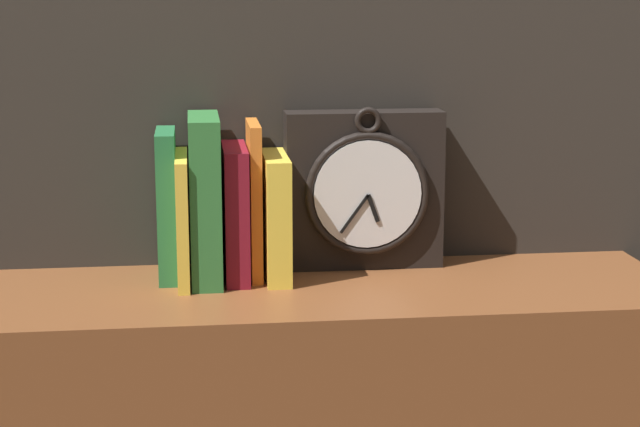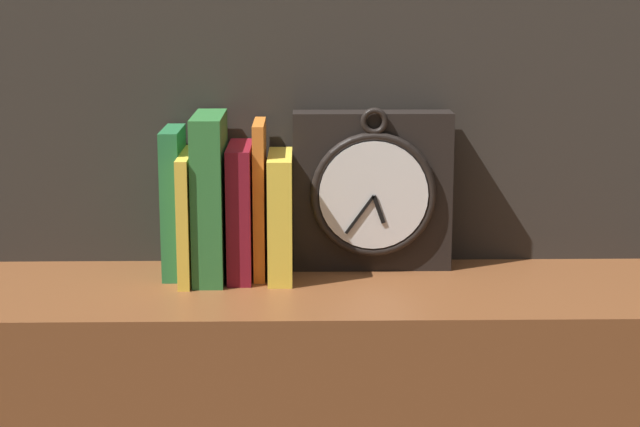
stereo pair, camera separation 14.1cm
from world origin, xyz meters
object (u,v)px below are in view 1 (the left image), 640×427
at_px(book_slot1_yellow, 183,218).
at_px(book_slot3_maroon, 236,212).
at_px(book_slot2_green, 205,199).
at_px(book_slot5_yellow, 276,216).
at_px(book_slot0_green, 167,205).
at_px(book_slot4_orange, 254,200).
at_px(clock, 364,190).

height_order(book_slot1_yellow, book_slot3_maroon, book_slot3_maroon).
xyz_separation_m(book_slot2_green, book_slot5_yellow, (0.10, 0.00, -0.03)).
bearing_deg(book_slot0_green, book_slot4_orange, -0.72).
relative_size(book_slot0_green, book_slot1_yellow, 1.18).
distance_m(book_slot0_green, book_slot2_green, 0.06).
height_order(book_slot0_green, book_slot3_maroon, book_slot0_green).
bearing_deg(book_slot2_green, book_slot0_green, 161.93).
xyz_separation_m(clock, book_slot0_green, (-0.28, -0.02, -0.01)).
relative_size(book_slot2_green, book_slot3_maroon, 1.23).
bearing_deg(clock, book_slot2_green, -169.77).
relative_size(clock, book_slot3_maroon, 1.28).
distance_m(book_slot0_green, book_slot4_orange, 0.12).
relative_size(book_slot1_yellow, book_slot3_maroon, 0.95).
xyz_separation_m(book_slot0_green, book_slot5_yellow, (0.15, -0.01, -0.02)).
relative_size(book_slot0_green, book_slot5_yellow, 1.20).
distance_m(book_slot2_green, book_slot5_yellow, 0.10).
relative_size(book_slot2_green, book_slot5_yellow, 1.32).
xyz_separation_m(book_slot4_orange, book_slot5_yellow, (0.03, -0.01, -0.02)).
height_order(clock, book_slot1_yellow, clock).
xyz_separation_m(book_slot1_yellow, book_slot5_yellow, (0.13, 0.01, -0.00)).
distance_m(book_slot3_maroon, book_slot5_yellow, 0.06).
distance_m(clock, book_slot4_orange, 0.16).
bearing_deg(book_slot4_orange, book_slot2_green, -167.24).
height_order(book_slot3_maroon, book_slot5_yellow, book_slot3_maroon).
relative_size(book_slot4_orange, book_slot5_yellow, 1.25).
height_order(book_slot0_green, book_slot2_green, book_slot2_green).
bearing_deg(book_slot4_orange, book_slot1_yellow, -169.45).
distance_m(book_slot2_green, book_slot3_maroon, 0.05).
xyz_separation_m(book_slot1_yellow, book_slot2_green, (0.03, 0.00, 0.03)).
bearing_deg(book_slot3_maroon, book_slot4_orange, 20.05).
relative_size(clock, book_slot0_green, 1.14).
relative_size(book_slot1_yellow, book_slot5_yellow, 1.02).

